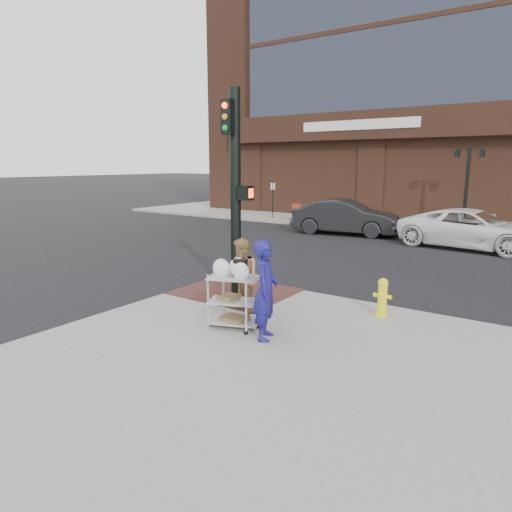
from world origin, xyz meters
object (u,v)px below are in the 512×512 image
Objects in this scene: pedestrian_tan at (242,276)px; fire_hydrant at (382,297)px; lamp_post at (467,180)px; woman_blue at (265,290)px; sedan_dark at (345,217)px; minivan_white at (473,229)px; traffic_signal_pole at (236,187)px; utility_cart at (234,296)px.

pedestrian_tan reaches higher than fire_hydrant.
woman_blue is (-0.20, -17.33, -1.52)m from lamp_post.
fire_hydrant is (1.36, 2.52, -0.51)m from woman_blue.
sedan_dark is 6.04× the size of fire_hydrant.
woman_blue reaches higher than minivan_white.
pedestrian_tan is 13.22m from sedan_dark.
traffic_signal_pole is at bearing 169.81° from minivan_white.
lamp_post is 0.70× the size of minivan_white.
traffic_signal_pole is 3.54× the size of utility_cart.
pedestrian_tan is 12.48m from minivan_white.
lamp_post is 4.67m from minivan_white.
sedan_dark reaches higher than fire_hydrant.
woman_blue is 0.33× the size of minivan_white.
traffic_signal_pole reaches higher than woman_blue.
pedestrian_tan is (-1.45, -16.36, -1.64)m from lamp_post.
woman_blue is at bearing -118.43° from fire_hydrant.
pedestrian_tan is 3.06m from fire_hydrant.
sedan_dark is at bearing 100.67° from traffic_signal_pole.
woman_blue is 0.91m from utility_cart.
sedan_dark is (-4.68, -3.54, -1.78)m from lamp_post.
sedan_dark is 14.11m from utility_cart.
woman_blue reaches higher than pedestrian_tan.
utility_cart is (3.63, -13.64, -0.05)m from sedan_dark.
pedestrian_tan is at bearing 116.22° from utility_cart.
traffic_signal_pole reaches higher than lamp_post.
traffic_signal_pole reaches higher than utility_cart.
woman_blue reaches higher than fire_hydrant.
utility_cart is at bearing -133.04° from fire_hydrant.
utility_cart is (-1.05, -17.18, -1.83)m from lamp_post.
fire_hydrant is at bearing 6.48° from traffic_signal_pole.
lamp_post is 2.83× the size of utility_cart.
traffic_signal_pole is 0.88× the size of minivan_white.
pedestrian_tan reaches higher than utility_cart.
pedestrian_tan is 1.17× the size of utility_cart.
traffic_signal_pole is 2.65× the size of woman_blue.
sedan_dark is 5.85m from minivan_white.
sedan_dark is 3.61× the size of utility_cart.
woman_blue is at bearing -10.11° from utility_cart.
minivan_white is (1.14, -4.15, -1.83)m from lamp_post.
lamp_post is at bearing 94.48° from fire_hydrant.
traffic_signal_pole reaches higher than fire_hydrant.
fire_hydrant is (2.21, 2.37, -0.21)m from utility_cart.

